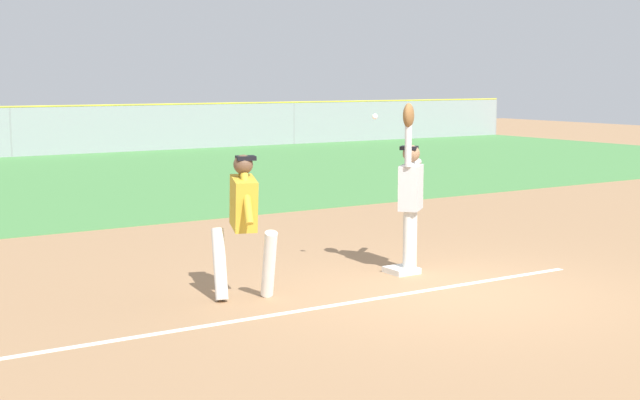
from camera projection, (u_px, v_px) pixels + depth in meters
The scene contains 10 objects.
ground_plane at pixel (449, 291), 10.73m from camera, with size 69.90×69.90×0.00m, color #A37A54.
outfield_grass at pixel (84, 179), 22.76m from camera, with size 44.05×15.53×0.01m, color #4C8C47.
chalk_foul_line at pixel (144, 336), 8.87m from camera, with size 12.00×0.10×0.01m, color white.
first_base at pixel (401, 270), 11.75m from camera, with size 0.38×0.38×0.08m, color white.
fielder at pixel (410, 190), 11.66m from camera, with size 0.75×0.67×2.28m.
runner at pixel (244, 216), 10.21m from camera, with size 0.76×0.83×1.72m.
baseball at pixel (375, 117), 11.31m from camera, with size 0.07×0.07×0.07m, color white.
outfield_fence at pixel (11, 132), 29.13m from camera, with size 44.13×0.08×1.71m.
parked_car_green at pixel (63, 130), 33.14m from camera, with size 4.54×2.41×1.25m.
parked_car_white at pixel (211, 126), 36.12m from camera, with size 4.53×2.38×1.25m.
Camera 1 is at (-6.98, -7.97, 2.59)m, focal length 49.06 mm.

